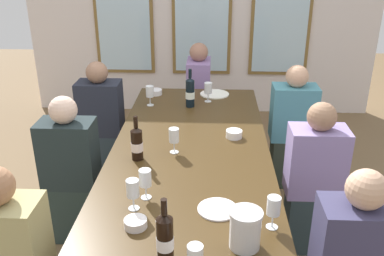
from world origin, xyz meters
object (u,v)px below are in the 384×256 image
(tasting_bowl_1, at_px, (234,134))
(seated_person_6, at_px, (199,98))
(white_plate_0, at_px, (218,209))
(seated_person_1, at_px, (313,183))
(wine_bottle_2, at_px, (190,92))
(wine_glass_4, at_px, (150,92))
(wine_bottle_0, at_px, (165,238))
(wine_glass_5, at_px, (274,207))
(seated_person_4, at_px, (102,125))
(wine_glass_6, at_px, (208,89))
(wine_glass_1, at_px, (145,179))
(metal_pitcher, at_px, (245,229))
(seated_person_5, at_px, (292,130))
(tasting_bowl_2, at_px, (155,92))
(wine_glass_3, at_px, (174,136))
(white_plate_1, at_px, (215,94))
(wine_glass_0, at_px, (133,189))
(wine_bottle_1, at_px, (137,143))
(dining_table, at_px, (190,160))
(seated_person_0, at_px, (71,174))
(tasting_bowl_0, at_px, (136,223))

(tasting_bowl_1, bearing_deg, seated_person_6, 101.95)
(white_plate_0, bearing_deg, seated_person_1, 45.11)
(wine_bottle_2, bearing_deg, wine_glass_4, 177.72)
(white_plate_0, xyz_separation_m, wine_bottle_0, (-0.23, -0.40, 0.12))
(wine_glass_5, relative_size, seated_person_4, 0.16)
(wine_bottle_2, relative_size, tasting_bowl_1, 2.82)
(wine_glass_6, bearing_deg, wine_glass_1, -101.48)
(white_plate_0, relative_size, wine_bottle_0, 0.66)
(wine_glass_5, bearing_deg, wine_bottle_2, 106.50)
(metal_pitcher, relative_size, seated_person_5, 0.17)
(wine_glass_4, bearing_deg, seated_person_5, 0.40)
(seated_person_5, bearing_deg, tasting_bowl_2, 167.22)
(wine_glass_3, bearing_deg, tasting_bowl_2, 103.45)
(white_plate_0, distance_m, metal_pitcher, 0.32)
(metal_pitcher, xyz_separation_m, seated_person_6, (-0.31, 2.65, -0.31))
(white_plate_0, bearing_deg, wine_bottle_2, 98.41)
(white_plate_1, height_order, seated_person_6, seated_person_6)
(wine_bottle_0, bearing_deg, wine_glass_0, 118.14)
(wine_bottle_0, bearing_deg, wine_glass_3, 92.96)
(wine_bottle_1, bearing_deg, tasting_bowl_2, 92.31)
(wine_glass_3, relative_size, wine_glass_4, 1.00)
(wine_bottle_1, height_order, wine_glass_4, wine_bottle_1)
(white_plate_1, distance_m, wine_bottle_2, 0.41)
(wine_bottle_0, distance_m, seated_person_4, 2.18)
(tasting_bowl_1, relative_size, wine_glass_1, 0.68)
(wine_bottle_1, relative_size, tasting_bowl_2, 2.31)
(white_plate_1, relative_size, wine_glass_6, 1.54)
(white_plate_0, height_order, wine_glass_1, wine_glass_1)
(wine_glass_4, bearing_deg, seated_person_1, -35.53)
(wine_glass_0, xyz_separation_m, seated_person_6, (0.26, 2.38, -0.34))
(white_plate_0, bearing_deg, dining_table, 105.32)
(tasting_bowl_1, bearing_deg, seated_person_1, -25.21)
(seated_person_0, bearing_deg, seated_person_1, -1.20)
(metal_pitcher, bearing_deg, wine_bottle_0, -161.54)
(wine_glass_1, bearing_deg, wine_glass_4, 97.05)
(wine_glass_5, height_order, seated_person_0, seated_person_0)
(dining_table, height_order, tasting_bowl_0, tasting_bowl_0)
(white_plate_0, distance_m, wine_glass_6, 1.68)
(tasting_bowl_0, xyz_separation_m, tasting_bowl_1, (0.53, 1.09, 0.00))
(wine_bottle_1, xyz_separation_m, seated_person_0, (-0.51, 0.15, -0.33))
(wine_bottle_0, height_order, seated_person_5, seated_person_5)
(wine_bottle_1, height_order, wine_glass_1, wine_bottle_1)
(wine_glass_5, bearing_deg, wine_bottle_0, -151.82)
(seated_person_4, xyz_separation_m, seated_person_5, (1.69, -0.03, 0.00))
(wine_glass_0, distance_m, seated_person_6, 2.42)
(seated_person_6, bearing_deg, seated_person_4, -137.50)
(dining_table, height_order, wine_glass_0, wine_glass_0)
(wine_glass_0, bearing_deg, tasting_bowl_2, 93.89)
(white_plate_1, height_order, seated_person_4, seated_person_4)
(wine_glass_4, bearing_deg, tasting_bowl_0, -84.44)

